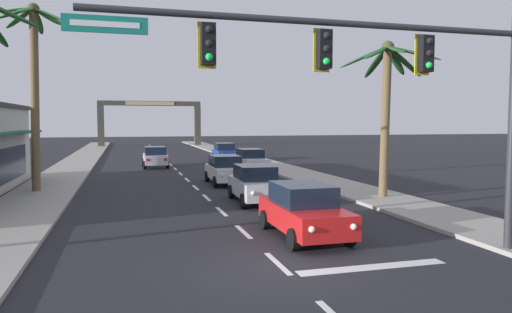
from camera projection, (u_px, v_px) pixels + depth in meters
ground_plane at (282, 267)px, 11.85m from camera, size 220.00×220.00×0.00m
sidewalk_right at (296, 173)px, 33.14m from camera, size 3.20×110.00×0.14m
sidewalk_left at (57, 180)px, 28.97m from camera, size 3.20×110.00×0.14m
lane_markings at (192, 178)px, 30.75m from camera, size 4.28×86.35×0.01m
traffic_signal_mast at (388, 72)px, 11.76m from camera, size 11.55×0.41×6.81m
sedan_lead_at_stop_bar at (303, 210)px, 14.96m from camera, size 1.95×4.45×1.68m
sedan_third_in_queue at (255, 184)px, 21.42m from camera, size 2.06×4.49×1.68m
sedan_fifth_in_queue at (225, 169)px, 27.82m from camera, size 1.96×4.46×1.68m
sedan_oncoming_far at (155, 157)px, 38.00m from camera, size 1.95×4.45×1.68m
sedan_parked_nearest_kerb at (250, 160)px, 34.58m from camera, size 2.04×4.49×1.68m
sedan_parked_mid_kerb at (225, 152)px, 44.18m from camera, size 2.01×4.48×1.68m
palm_left_second at (34, 66)px, 23.63m from camera, size 3.71×3.74×9.56m
palm_right_second at (387, 90)px, 21.98m from camera, size 4.40×4.53×7.40m
town_gateway_arch at (150, 117)px, 70.65m from camera, size 15.08×0.90×6.78m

